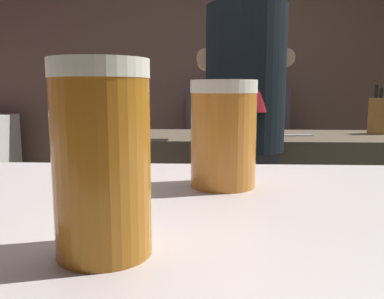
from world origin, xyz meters
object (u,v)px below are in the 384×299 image
bartender (245,128)px  knife_block (380,115)px  pint_glass_near (102,159)px  mixing_bowl (215,130)px  bottle_vinegar (215,79)px  chefs_knife (290,135)px  bottle_hot_sauce (267,79)px  pint_glass_far (223,134)px  bottle_olive_oil (276,79)px

bartender → knife_block: bartender is taller
bartender → pint_glass_near: bearing=169.9°
knife_block → mixing_bowl: 0.93m
bottle_vinegar → chefs_knife: bearing=-71.3°
knife_block → bottle_hot_sauce: (-0.48, 1.04, 0.23)m
chefs_knife → bottle_vinegar: 1.27m
chefs_knife → bartender: bearing=-129.7°
mixing_bowl → bottle_hot_sauce: size_ratio=0.89×
pint_glass_near → knife_block: bearing=62.6°
pint_glass_far → chefs_knife: bearing=75.8°
knife_block → pint_glass_near: 2.24m
pint_glass_near → bottle_vinegar: size_ratio=0.73×
knife_block → bottle_vinegar: size_ratio=1.37×
bottle_vinegar → bottle_olive_oil: (0.52, 0.12, 0.00)m
pint_glass_near → bottle_olive_oil: 3.21m
knife_block → pint_glass_far: knife_block is taller
bartender → bottle_olive_oil: 1.76m
pint_glass_far → mixing_bowl: bearing=89.6°
pint_glass_near → bottle_hot_sauce: bottle_hot_sauce is taller
bartender → pint_glass_near: size_ratio=11.99×
mixing_bowl → chefs_knife: mixing_bowl is taller
mixing_bowl → pint_glass_near: size_ratio=1.23×
pint_glass_far → bartender: bearing=83.7°
chefs_knife → pint_glass_far: 1.69m
knife_block → pint_glass_far: bearing=-117.9°
mixing_bowl → knife_block: bearing=5.8°
bartender → bottle_vinegar: 1.60m
chefs_knife → pint_glass_far: size_ratio=1.77×
knife_block → bottle_vinegar: bottle_vinegar is taller
pint_glass_near → pint_glass_far: 0.24m
pint_glass_far → bottle_olive_oil: 2.97m
pint_glass_far → bottle_olive_oil: size_ratio=0.65×
bartender → mixing_bowl: 0.47m
chefs_knife → bottle_vinegar: bottle_vinegar is taller
knife_block → bottle_hot_sauce: bearing=114.9°
chefs_knife → bottle_vinegar: size_ratio=1.20×
mixing_bowl → bottle_hot_sauce: (0.44, 1.14, 0.31)m
knife_block → pint_glass_far: (-0.93, -1.76, 0.08)m
mixing_bowl → bottle_vinegar: 1.17m
knife_block → chefs_knife: (-0.52, -0.13, -0.10)m
bartender → pint_glass_far: (-0.13, -1.23, 0.11)m
pint_glass_near → bottle_olive_oil: size_ratio=0.69×
bottle_olive_oil → chefs_knife: bearing=-95.5°
bottle_olive_oil → bottle_vinegar: bearing=-166.7°
mixing_bowl → bottle_olive_oil: bearing=67.1°
bottle_vinegar → bottle_hot_sauce: 0.43m
mixing_bowl → bartender: bearing=-74.7°
bottle_hot_sauce → chefs_knife: bearing=-91.7°
knife_block → pint_glass_far: size_ratio=2.02×
knife_block → mixing_bowl: size_ratio=1.54×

